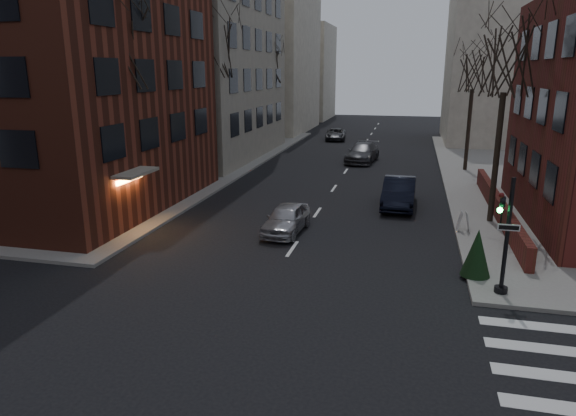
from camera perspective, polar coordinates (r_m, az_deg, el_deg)
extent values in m
cube|color=gray|center=(51.63, -27.56, 5.18)|extent=(44.00, 44.00, 0.15)
cube|color=maroon|center=(32.10, -26.68, 16.31)|extent=(15.00, 15.00, 18.00)
cube|color=#581C19|center=(28.59, 22.33, 0.14)|extent=(0.35, 16.00, 1.00)
cube|color=beige|center=(66.39, -3.89, 16.42)|extent=(14.00, 16.00, 18.00)
cube|color=beige|center=(59.28, 24.34, 14.36)|extent=(14.00, 14.00, 16.00)
cube|color=beige|center=(82.31, 1.15, 14.81)|extent=(10.00, 12.00, 14.00)
cylinder|color=black|center=(18.48, 23.16, -2.93)|extent=(0.14, 0.14, 4.00)
cylinder|color=black|center=(19.11, 22.57, -8.36)|extent=(0.44, 0.44, 0.20)
imported|color=black|center=(18.21, 22.66, -0.35)|extent=(0.16, 0.20, 1.00)
sphere|color=#19FF4C|center=(18.13, 22.48, -0.22)|extent=(0.18, 0.18, 0.18)
cube|color=white|center=(18.27, 23.33, -2.00)|extent=(0.70, 0.03, 0.22)
cylinder|color=#2D231C|center=(26.46, -17.47, 5.71)|extent=(0.28, 0.28, 6.65)
cylinder|color=#2D231C|center=(37.14, -7.98, 9.07)|extent=(0.28, 0.28, 7.00)
cylinder|color=#2D231C|center=(50.41, -2.09, 10.37)|extent=(0.28, 0.28, 6.30)
cylinder|color=#2D231C|center=(27.02, 22.14, 5.10)|extent=(0.28, 0.28, 6.30)
cylinder|color=#2D231C|center=(40.82, 19.40, 8.16)|extent=(0.28, 0.28, 5.95)
cylinder|color=black|center=(33.30, -9.49, 7.45)|extent=(0.12, 0.12, 6.00)
sphere|color=#FFA54C|center=(33.04, -9.73, 12.78)|extent=(0.36, 0.36, 0.36)
cylinder|color=black|center=(52.19, -0.85, 10.38)|extent=(0.12, 0.12, 6.00)
sphere|color=#FFA54C|center=(52.03, -0.86, 13.78)|extent=(0.36, 0.36, 0.36)
imported|color=black|center=(29.42, 12.24, 1.69)|extent=(1.84, 5.00, 1.64)
imported|color=#A6A6AC|center=(24.23, -0.18, -1.18)|extent=(1.86, 4.10, 1.37)
imported|color=#3D3D42|center=(43.43, 8.25, 6.10)|extent=(2.74, 5.54, 1.55)
imported|color=#3B3C40|center=(56.90, 5.32, 8.16)|extent=(2.56, 4.73, 1.26)
cube|color=silver|center=(25.41, 18.93, -1.40)|extent=(0.45, 0.60, 0.93)
cone|color=black|center=(20.00, 20.25, -4.66)|extent=(1.37, 1.37, 1.78)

